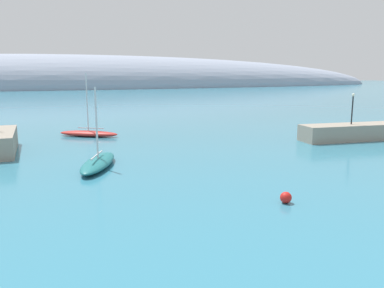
% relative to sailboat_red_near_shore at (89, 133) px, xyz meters
% --- Properties ---
extents(breakwater_rocks, '(22.80, 5.72, 1.97)m').
position_rel_sailboat_red_near_shore_xyz_m(breakwater_rocks, '(34.50, -15.12, 0.54)').
color(breakwater_rocks, gray).
rests_on(breakwater_rocks, ground).
extents(distant_ridge, '(393.95, 57.04, 34.60)m').
position_rel_sailboat_red_near_shore_xyz_m(distant_ridge, '(11.04, 166.16, -0.44)').
color(distant_ridge, '#8E99AD').
rests_on(distant_ridge, ground).
extents(sailboat_red_near_shore, '(7.71, 6.00, 8.14)m').
position_rel_sailboat_red_near_shore_xyz_m(sailboat_red_near_shore, '(0.00, 0.00, 0.00)').
color(sailboat_red_near_shore, red).
rests_on(sailboat_red_near_shore, water).
extents(sailboat_teal_mid_mooring, '(5.17, 8.52, 7.00)m').
position_rel_sailboat_red_near_shore_xyz_m(sailboat_teal_mid_mooring, '(-1.34, -17.56, 0.02)').
color(sailboat_teal_mid_mooring, '#1E6B70').
rests_on(sailboat_teal_mid_mooring, water).
extents(mooring_buoy_red, '(0.74, 0.74, 0.74)m').
position_rel_sailboat_red_near_shore_xyz_m(mooring_buoy_red, '(8.36, -31.71, -0.07)').
color(mooring_buoy_red, red).
rests_on(mooring_buoy_red, water).
extents(harbor_lamp_post, '(0.36, 0.36, 3.76)m').
position_rel_sailboat_red_near_shore_xyz_m(harbor_lamp_post, '(29.49, -14.72, 3.88)').
color(harbor_lamp_post, black).
rests_on(harbor_lamp_post, breakwater_rocks).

